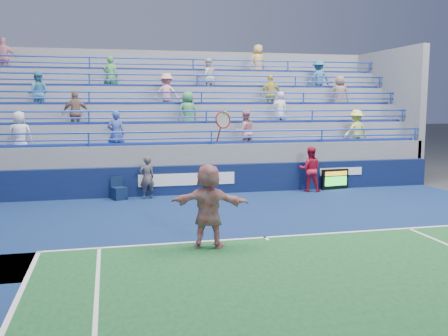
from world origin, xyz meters
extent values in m
plane|color=#333538|center=(0.00, 0.00, 0.00)|extent=(120.00, 120.00, 0.00)
cube|color=navy|center=(0.00, 2.20, 0.01)|extent=(18.00, 8.40, 0.02)
cube|color=white|center=(0.00, 0.00, 0.02)|extent=(11.00, 0.10, 0.01)
cube|color=white|center=(0.00, -0.10, 0.02)|extent=(0.08, 0.30, 0.01)
cube|color=#0A1739|center=(0.00, 6.50, 0.55)|extent=(18.00, 0.30, 1.10)
cube|color=white|center=(-1.00, 6.34, 0.60)|extent=(3.60, 0.02, 0.45)
cube|color=white|center=(5.20, 6.34, 0.70)|extent=(1.80, 0.02, 0.30)
cube|color=slate|center=(0.00, 9.45, 0.55)|extent=(18.00, 5.60, 1.10)
cube|color=slate|center=(0.00, 9.45, 0.93)|extent=(18.00, 5.60, 1.85)
cube|color=#162F9C|center=(0.00, 7.10, 1.90)|extent=(17.40, 0.45, 0.10)
cylinder|color=#2043B1|center=(0.00, 6.70, 2.35)|extent=(18.00, 0.07, 0.07)
cube|color=slate|center=(0.00, 9.95, 1.30)|extent=(18.00, 4.60, 2.60)
cube|color=#162F9C|center=(0.00, 8.10, 2.65)|extent=(17.40, 0.45, 0.10)
cylinder|color=#2043B1|center=(0.00, 7.70, 3.10)|extent=(18.00, 0.07, 0.07)
cube|color=slate|center=(0.00, 10.45, 1.68)|extent=(18.00, 3.60, 3.35)
cube|color=#162F9C|center=(0.00, 9.10, 3.40)|extent=(17.40, 0.45, 0.10)
cylinder|color=#2043B1|center=(0.00, 8.70, 3.85)|extent=(18.00, 0.07, 0.07)
cube|color=slate|center=(0.00, 10.95, 2.05)|extent=(18.00, 2.60, 4.10)
cube|color=#162F9C|center=(0.00, 10.10, 4.15)|extent=(17.40, 0.45, 0.10)
cylinder|color=#2043B1|center=(0.00, 9.70, 4.60)|extent=(18.00, 0.07, 0.07)
cube|color=slate|center=(0.00, 11.45, 2.42)|extent=(18.00, 1.60, 4.85)
cube|color=#162F9C|center=(0.00, 11.10, 4.90)|extent=(17.40, 0.45, 0.10)
cylinder|color=#2043B1|center=(0.00, 10.70, 5.35)|extent=(18.00, 0.07, 0.07)
imported|color=#836557|center=(-4.99, 8.10, 3.03)|extent=(1.04, 0.54, 1.70)
imported|color=silver|center=(3.21, 8.10, 3.03)|extent=(0.65, 0.46, 1.70)
imported|color=pink|center=(-7.96, 11.10, 5.28)|extent=(1.03, 0.51, 1.70)
imported|color=#CFC450|center=(3.14, 9.10, 3.78)|extent=(1.04, 0.55, 1.70)
imported|color=#EDB45C|center=(3.15, 11.10, 5.28)|extent=(0.93, 0.71, 1.70)
imported|color=#8E6A5E|center=(6.39, 9.10, 3.78)|extent=(0.94, 0.74, 1.70)
imported|color=#CC8488|center=(1.43, 7.10, 2.28)|extent=(0.89, 0.73, 1.70)
imported|color=silver|center=(0.54, 10.10, 4.53)|extent=(0.94, 0.79, 1.70)
imported|color=silver|center=(-6.87, 7.10, 2.28)|extent=(0.88, 0.62, 1.70)
imported|color=#408E4F|center=(-0.67, 8.10, 3.03)|extent=(0.96, 0.77, 1.70)
imported|color=#439448|center=(-3.64, 10.10, 4.53)|extent=(0.70, 0.55, 1.70)
imported|color=teal|center=(5.80, 10.10, 4.53)|extent=(1.12, 0.67, 1.70)
imported|color=#324596|center=(-3.53, 7.10, 2.28)|extent=(0.63, 0.43, 1.70)
imported|color=#E1EC5B|center=(6.20, 7.10, 2.28)|extent=(1.20, 0.83, 1.70)
imported|color=teal|center=(-6.45, 9.10, 3.78)|extent=(0.87, 0.70, 1.70)
imported|color=pink|center=(-1.39, 9.10, 3.78)|extent=(1.23, 0.91, 1.70)
cube|color=black|center=(4.91, 6.25, 0.41)|extent=(1.18, 0.30, 0.81)
cube|color=gold|center=(4.91, 6.18, 0.65)|extent=(1.00, 0.02, 0.16)
cube|color=#19E533|center=(4.91, 6.18, 0.34)|extent=(1.00, 0.02, 0.36)
cube|color=#0C1A3A|center=(-3.49, 6.00, 0.23)|extent=(0.60, 0.60, 0.46)
cube|color=#0C1A3A|center=(-3.49, 6.20, 0.64)|extent=(0.44, 0.23, 0.36)
imported|color=silver|center=(-1.55, -0.45, 1.01)|extent=(1.96, 1.20, 2.02)
torus|color=#AD1915|center=(-1.20, -0.45, 3.03)|extent=(0.42, 0.24, 0.41)
cylinder|color=#AD1915|center=(-1.30, -0.45, 2.69)|extent=(0.09, 0.23, 0.37)
sphere|color=gold|center=(-1.15, -0.50, 3.20)|extent=(0.07, 0.07, 0.07)
imported|color=#121A33|center=(-2.51, 5.95, 0.77)|extent=(0.65, 0.52, 1.54)
imported|color=#B5142D|center=(3.75, 6.04, 0.87)|extent=(1.01, 0.89, 1.74)
camera|label=1|loc=(-3.82, -11.78, 3.43)|focal=40.00mm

